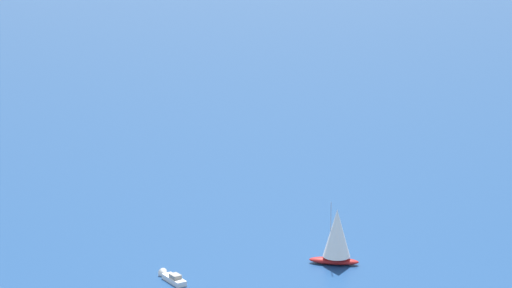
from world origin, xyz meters
TOP-DOWN VIEW (x-y plane):
  - sailboat_near_centre at (53.85, -22.35)m, footprint 6.72×10.22m
  - motorboat_far_port at (47.99, 10.22)m, footprint 7.76×5.32m

SIDE VIEW (x-z plane):
  - motorboat_far_port at x=47.99m, z-range -0.52..1.72m
  - sailboat_near_centre at x=53.85m, z-range -0.55..12.14m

